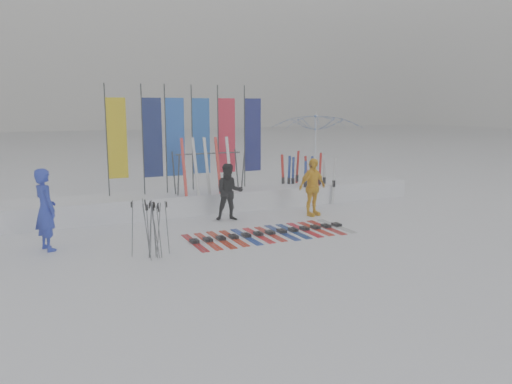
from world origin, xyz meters
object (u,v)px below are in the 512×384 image
person_black (229,192)px  ski_rack (209,167)px  tent_canopy (317,153)px  person_yellow (312,187)px  ski_row (270,233)px  person_blue (46,210)px

person_black → ski_rack: (-0.16, 1.24, 0.59)m
tent_canopy → ski_rack: (-4.61, -1.41, -0.11)m
person_yellow → ski_rack: 3.12m
person_yellow → ski_row: bearing=-158.9°
person_blue → person_black: bearing=-97.4°
ski_rack → person_yellow: bearing=-33.3°
person_blue → ski_rack: (4.60, 2.29, 0.47)m
person_blue → tent_canopy: 9.95m
person_blue → ski_row: size_ratio=0.44×
ski_row → tent_canopy: bearing=47.7°
person_yellow → person_blue: bearing=171.3°
person_black → tent_canopy: size_ratio=0.48×
person_yellow → ski_rack: bearing=133.2°
person_blue → person_black: person_blue is taller
ski_row → ski_rack: size_ratio=2.02×
tent_canopy → person_yellow: bearing=-123.4°
person_black → ski_rack: ski_rack is taller
person_blue → person_black: size_ratio=1.15×
person_blue → person_yellow: size_ratio=1.09×
person_yellow → ski_rack: (-2.57, 1.69, 0.54)m
person_black → person_yellow: bearing=4.5°
tent_canopy → person_blue: bearing=-158.1°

